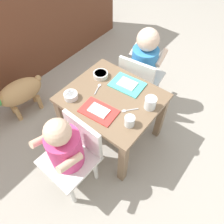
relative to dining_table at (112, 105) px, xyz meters
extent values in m
plane|color=#9E998E|center=(0.00, 0.00, -0.35)|extent=(7.00, 7.00, 0.00)
cube|color=brown|center=(0.00, 1.09, 0.17)|extent=(2.39, 0.32, 1.04)
cube|color=#7A6047|center=(0.00, 0.00, 0.06)|extent=(0.50, 0.57, 0.03)
cube|color=#7A6047|center=(-0.22, -0.26, -0.15)|extent=(0.04, 0.04, 0.40)
cube|color=#7A6047|center=(0.22, -0.26, -0.15)|extent=(0.04, 0.04, 0.40)
cube|color=#7A6047|center=(-0.22, 0.26, -0.15)|extent=(0.04, 0.04, 0.40)
cube|color=#7A6047|center=(0.22, 0.26, -0.15)|extent=(0.04, 0.04, 0.40)
cube|color=silver|center=(-0.42, -0.02, -0.08)|extent=(0.29, 0.29, 0.02)
cube|color=silver|center=(-0.29, -0.03, 0.04)|extent=(0.03, 0.27, 0.22)
cylinder|color=#D83F7F|center=(-0.42, -0.02, 0.04)|extent=(0.18, 0.18, 0.23)
sphere|color=beige|center=(-0.43, -0.02, 0.22)|extent=(0.13, 0.13, 0.13)
cylinder|color=silver|center=(-0.52, 0.08, -0.22)|extent=(0.03, 0.03, 0.26)
cylinder|color=silver|center=(-0.52, -0.12, -0.22)|extent=(0.03, 0.03, 0.26)
cylinder|color=silver|center=(-0.32, 0.08, -0.22)|extent=(0.03, 0.03, 0.26)
cylinder|color=silver|center=(-0.32, -0.12, -0.22)|extent=(0.03, 0.03, 0.26)
cylinder|color=beige|center=(-0.47, 0.08, 0.10)|extent=(0.15, 0.05, 0.09)
cylinder|color=beige|center=(-0.47, -0.12, 0.10)|extent=(0.15, 0.05, 0.09)
cube|color=silver|center=(0.42, 0.04, -0.08)|extent=(0.31, 0.31, 0.02)
cube|color=silver|center=(0.29, 0.02, 0.04)|extent=(0.06, 0.27, 0.22)
cylinder|color=#388CD8|center=(0.42, 0.04, 0.05)|extent=(0.19, 0.19, 0.24)
sphere|color=beige|center=(0.43, 0.04, 0.24)|extent=(0.15, 0.15, 0.15)
cylinder|color=silver|center=(0.53, -0.05, -0.22)|extent=(0.03, 0.03, 0.26)
cylinder|color=silver|center=(0.51, 0.15, -0.22)|extent=(0.03, 0.03, 0.26)
cylinder|color=silver|center=(0.33, -0.08, -0.22)|extent=(0.03, 0.03, 0.26)
cylinder|color=silver|center=(0.31, 0.12, -0.22)|extent=(0.03, 0.03, 0.26)
cylinder|color=beige|center=(0.48, -0.06, 0.11)|extent=(0.15, 0.06, 0.09)
cylinder|color=beige|center=(0.46, 0.14, 0.11)|extent=(0.15, 0.06, 0.09)
ellipsoid|color=tan|center=(-0.24, 0.70, -0.14)|extent=(0.37, 0.23, 0.18)
sphere|color=tan|center=(-0.08, 0.67, -0.10)|extent=(0.05, 0.05, 0.05)
cylinder|color=tan|center=(-0.32, 0.77, -0.28)|extent=(0.04, 0.04, 0.14)
cylinder|color=tan|center=(-0.34, 0.67, -0.28)|extent=(0.04, 0.04, 0.14)
cylinder|color=tan|center=(-0.13, 0.74, -0.28)|extent=(0.04, 0.04, 0.14)
cylinder|color=tan|center=(-0.15, 0.64, -0.28)|extent=(0.04, 0.04, 0.14)
cube|color=red|center=(-0.14, -0.01, 0.08)|extent=(0.15, 0.22, 0.01)
cube|color=white|center=(-0.14, -0.01, 0.09)|extent=(0.08, 0.12, 0.01)
cube|color=#4CC6BC|center=(0.14, -0.01, 0.08)|extent=(0.17, 0.22, 0.01)
cube|color=white|center=(0.14, -0.01, 0.09)|extent=(0.09, 0.12, 0.01)
cylinder|color=white|center=(0.07, -0.22, 0.11)|extent=(0.07, 0.07, 0.07)
cylinder|color=silver|center=(0.07, -0.22, 0.10)|extent=(0.06, 0.06, 0.05)
cylinder|color=white|center=(-0.10, -0.20, 0.11)|extent=(0.06, 0.06, 0.06)
cylinder|color=silver|center=(-0.10, -0.20, 0.10)|extent=(0.05, 0.05, 0.04)
cylinder|color=silver|center=(0.10, 0.17, 0.09)|extent=(0.10, 0.10, 0.03)
cylinder|color=#B26633|center=(0.10, 0.17, 0.11)|extent=(0.08, 0.08, 0.01)
cylinder|color=white|center=(-0.16, 0.19, 0.10)|extent=(0.08, 0.08, 0.04)
cylinder|color=gold|center=(-0.16, 0.19, 0.11)|extent=(0.07, 0.07, 0.01)
cylinder|color=silver|center=(-0.02, 0.11, 0.08)|extent=(0.07, 0.03, 0.01)
ellipsoid|color=silver|center=(0.03, 0.12, 0.08)|extent=(0.03, 0.03, 0.01)
cylinder|color=silver|center=(-0.01, -0.16, 0.08)|extent=(0.06, 0.05, 0.01)
ellipsoid|color=silver|center=(-0.05, -0.12, 0.08)|extent=(0.03, 0.03, 0.01)
camera|label=1|loc=(-0.71, -0.56, 1.05)|focal=34.75mm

